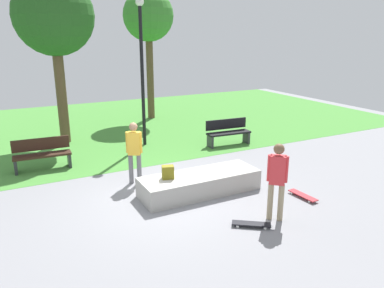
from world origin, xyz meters
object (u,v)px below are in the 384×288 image
at_px(concrete_ledge, 200,183).
at_px(skateboard_spare, 303,195).
at_px(skater_watching, 134,148).
at_px(park_bench_far_left, 228,132).
at_px(tree_leaning_ash, 54,17).
at_px(tree_young_birch, 148,18).
at_px(lamp_post, 142,61).
at_px(skater_performing_trick, 277,176).
at_px(skateboard_by_ledge, 251,224).
at_px(backpack_on_ledge, 168,172).
at_px(park_bench_center_lawn, 42,153).

height_order(concrete_ledge, skateboard_spare, concrete_ledge).
height_order(skater_watching, park_bench_far_left, skater_watching).
height_order(skateboard_spare, tree_leaning_ash, tree_leaning_ash).
bearing_deg(tree_young_birch, lamp_post, -114.63).
xyz_separation_m(concrete_ledge, lamp_post, (0.29, 4.68, 2.72)).
xyz_separation_m(skater_watching, park_bench_far_left, (4.16, 1.94, -0.49)).
xyz_separation_m(skater_performing_trick, skateboard_by_ledge, (-0.63, -0.03, -0.93)).
height_order(backpack_on_ledge, park_bench_center_lawn, park_bench_center_lawn).
height_order(skater_performing_trick, park_bench_center_lawn, skater_performing_trick).
bearing_deg(tree_leaning_ash, skateboard_spare, -61.36).
bearing_deg(park_bench_far_left, skateboard_by_ledge, -118.05).
relative_size(concrete_ledge, skateboard_spare, 3.73).
bearing_deg(backpack_on_ledge, lamp_post, 93.71).
xyz_separation_m(park_bench_far_left, tree_young_birch, (-0.77, 5.49, 4.04)).
height_order(backpack_on_ledge, skateboard_by_ledge, backpack_on_ledge).
relative_size(concrete_ledge, skateboard_by_ledge, 3.95).
distance_m(backpack_on_ledge, park_bench_far_left, 4.93).
bearing_deg(skater_watching, skateboard_spare, -40.07).
height_order(skater_performing_trick, skateboard_by_ledge, skater_performing_trick).
height_order(skater_watching, skateboard_spare, skater_watching).
distance_m(skater_performing_trick, tree_young_birch, 11.41).
relative_size(skateboard_by_ledge, skateboard_spare, 0.94).
height_order(backpack_on_ledge, tree_leaning_ash, tree_leaning_ash).
bearing_deg(skateboard_spare, backpack_on_ledge, 152.21).
bearing_deg(concrete_ledge, skater_performing_trick, -69.47).
relative_size(skateboard_by_ledge, tree_young_birch, 0.13).
relative_size(backpack_on_ledge, lamp_post, 0.06).
xyz_separation_m(skater_performing_trick, park_bench_far_left, (2.19, 5.27, -0.51)).
xyz_separation_m(backpack_on_ledge, skateboard_by_ledge, (0.94, -2.12, -0.59)).
xyz_separation_m(skater_performing_trick, lamp_post, (-0.45, 6.66, 1.97)).
bearing_deg(lamp_post, skater_performing_trick, -86.11).
relative_size(skater_performing_trick, skateboard_spare, 2.10).
bearing_deg(skateboard_spare, tree_young_birch, 89.49).
height_order(backpack_on_ledge, skater_performing_trick, skater_performing_trick).
xyz_separation_m(backpack_on_ledge, skateboard_spare, (2.90, -1.53, -0.59)).
xyz_separation_m(backpack_on_ledge, skater_watching, (-0.40, 1.25, 0.31)).
bearing_deg(skateboard_by_ledge, concrete_ledge, 93.13).
distance_m(concrete_ledge, skateboard_by_ledge, 2.03).
xyz_separation_m(skater_performing_trick, skateboard_spare, (1.33, 0.55, -0.93)).
distance_m(skater_performing_trick, lamp_post, 6.96).
relative_size(tree_leaning_ash, lamp_post, 1.16).
xyz_separation_m(backpack_on_ledge, lamp_post, (1.12, 4.58, 2.31)).
bearing_deg(park_bench_center_lawn, skater_watching, -48.31).
distance_m(skater_performing_trick, tree_leaning_ash, 9.46).
xyz_separation_m(backpack_on_ledge, tree_leaning_ash, (-1.35, 6.26, 3.72)).
xyz_separation_m(skateboard_spare, park_bench_far_left, (0.86, 4.72, 0.42)).
height_order(concrete_ledge, park_bench_far_left, park_bench_far_left).
distance_m(backpack_on_ledge, lamp_post, 5.25).
bearing_deg(tree_young_birch, skater_performing_trick, -97.53).
bearing_deg(park_bench_center_lawn, skateboard_spare, -43.50).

